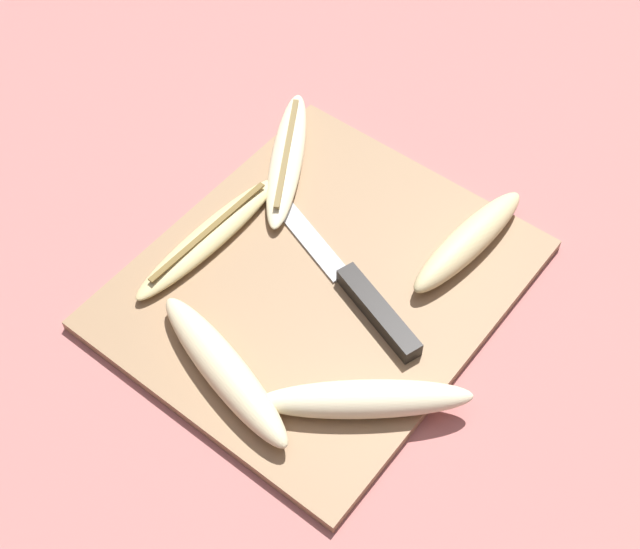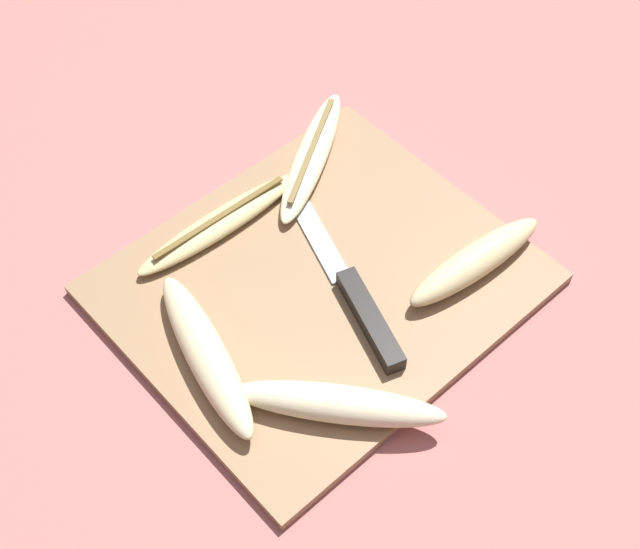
{
  "view_description": "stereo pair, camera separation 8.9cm",
  "coord_description": "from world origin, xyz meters",
  "px_view_note": "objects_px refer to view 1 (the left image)",
  "views": [
    {
      "loc": [
        -0.42,
        -0.33,
        0.74
      ],
      "look_at": [
        0.0,
        0.0,
        0.02
      ],
      "focal_mm": 50.0,
      "sensor_mm": 36.0,
      "label": 1
    },
    {
      "loc": [
        -0.36,
        -0.39,
        0.74
      ],
      "look_at": [
        0.0,
        0.0,
        0.02
      ],
      "focal_mm": 50.0,
      "sensor_mm": 36.0,
      "label": 2
    }
  ],
  "objects_px": {
    "banana_bright_far": "(365,399)",
    "banana_cream_curved": "(228,372)",
    "banana_pale_long": "(287,158)",
    "knife": "(365,301)",
    "banana_spotted_left": "(210,236)",
    "banana_ripe_center": "(469,241)"
  },
  "relations": [
    {
      "from": "banana_spotted_left",
      "to": "banana_cream_curved",
      "type": "bearing_deg",
      "value": -131.77
    },
    {
      "from": "banana_cream_curved",
      "to": "banana_pale_long",
      "type": "distance_m",
      "value": 0.28
    },
    {
      "from": "banana_bright_far",
      "to": "banana_cream_curved",
      "type": "bearing_deg",
      "value": 115.66
    },
    {
      "from": "knife",
      "to": "banana_ripe_center",
      "type": "relative_size",
      "value": 1.34
    },
    {
      "from": "knife",
      "to": "banana_ripe_center",
      "type": "distance_m",
      "value": 0.13
    },
    {
      "from": "knife",
      "to": "banana_pale_long",
      "type": "distance_m",
      "value": 0.21
    },
    {
      "from": "banana_pale_long",
      "to": "knife",
      "type": "bearing_deg",
      "value": -119.11
    },
    {
      "from": "knife",
      "to": "banana_spotted_left",
      "type": "distance_m",
      "value": 0.18
    },
    {
      "from": "banana_cream_curved",
      "to": "banana_ripe_center",
      "type": "xyz_separation_m",
      "value": [
        0.27,
        -0.09,
        -0.0
      ]
    },
    {
      "from": "banana_cream_curved",
      "to": "banana_spotted_left",
      "type": "height_order",
      "value": "banana_cream_curved"
    },
    {
      "from": "banana_bright_far",
      "to": "banana_cream_curved",
      "type": "height_order",
      "value": "banana_cream_curved"
    },
    {
      "from": "knife",
      "to": "banana_bright_far",
      "type": "xyz_separation_m",
      "value": [
        -0.09,
        -0.07,
        0.01
      ]
    },
    {
      "from": "banana_bright_far",
      "to": "banana_pale_long",
      "type": "bearing_deg",
      "value": 52.36
    },
    {
      "from": "banana_cream_curved",
      "to": "knife",
      "type": "bearing_deg",
      "value": -18.47
    },
    {
      "from": "banana_pale_long",
      "to": "banana_spotted_left",
      "type": "bearing_deg",
      "value": -176.96
    },
    {
      "from": "knife",
      "to": "banana_spotted_left",
      "type": "bearing_deg",
      "value": 119.9
    },
    {
      "from": "banana_bright_far",
      "to": "banana_ripe_center",
      "type": "distance_m",
      "value": 0.21
    },
    {
      "from": "banana_cream_curved",
      "to": "banana_pale_long",
      "type": "bearing_deg",
      "value": 28.22
    },
    {
      "from": "banana_spotted_left",
      "to": "banana_bright_far",
      "type": "bearing_deg",
      "value": -103.16
    },
    {
      "from": "banana_bright_far",
      "to": "banana_spotted_left",
      "type": "relative_size",
      "value": 0.83
    },
    {
      "from": "knife",
      "to": "banana_bright_far",
      "type": "relative_size",
      "value": 1.35
    },
    {
      "from": "knife",
      "to": "banana_cream_curved",
      "type": "height_order",
      "value": "banana_cream_curved"
    }
  ]
}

